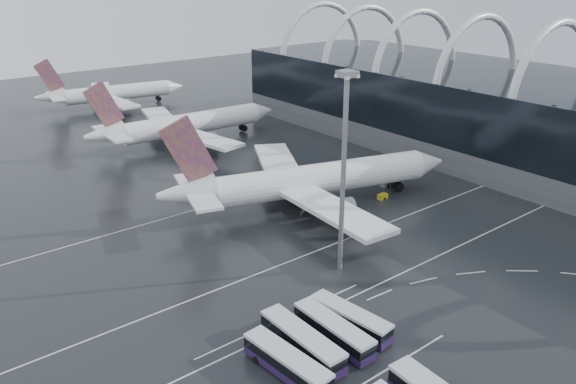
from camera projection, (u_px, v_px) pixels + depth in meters
ground at (400, 265)px, 90.89m from camera, size 420.00×420.00×0.00m
terminal at (510, 116)px, 136.63m from camera, size 42.00×160.00×34.90m
lane_marking_near at (410, 270)px, 89.44m from camera, size 120.00×0.25×0.01m
lane_marking_mid at (348, 238)px, 99.60m from camera, size 120.00×0.25×0.01m
lane_marking_far at (257, 192)px, 119.94m from camera, size 120.00×0.25×0.01m
bus_bay_line_south at (368, 381)px, 65.46m from camera, size 28.00×0.25×0.01m
bus_bay_line_north at (283, 318)px, 77.08m from camera, size 28.00×0.25×0.01m
airliner_main at (308, 181)px, 111.34m from camera, size 60.71×52.54×20.91m
airliner_gate_b at (184, 125)px, 151.55m from camera, size 55.44×49.91×19.28m
airliner_gate_c at (110, 94)px, 190.69m from camera, size 49.37×45.06×17.60m
bus_row_near_a at (287, 363)px, 65.88m from camera, size 3.94×12.90×3.13m
bus_row_near_b at (302, 341)px, 69.51m from camera, size 3.25×13.42×3.30m
bus_row_near_c at (333, 330)px, 71.75m from camera, size 3.07×12.67×3.12m
bus_row_near_d at (350, 318)px, 74.27m from camera, size 4.18×12.42×3.00m
floodlight_mast at (344, 150)px, 82.42m from camera, size 2.41×2.41×31.47m
gse_cart_belly_a at (383, 196)px, 116.20m from camera, size 2.07×1.23×1.13m
gse_cart_belly_b at (386, 183)px, 122.96m from camera, size 2.41×1.43×1.32m
gse_cart_belly_c at (356, 223)px, 104.38m from camera, size 2.17×1.28×1.19m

